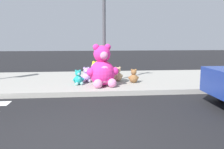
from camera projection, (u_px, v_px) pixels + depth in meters
The scene contains 9 objects.
ground_plane at pixel (63, 141), 3.96m from camera, with size 60.00×60.00×0.00m, color black.
sidewalk at pixel (76, 81), 9.06m from camera, with size 28.00×4.40×0.15m, color #9E9B93.
sign_pole at pixel (104, 33), 8.12m from camera, with size 0.56×0.11×3.20m.
plush_pink_large at pixel (102, 69), 7.70m from camera, with size 1.03×0.94×1.35m.
plush_teal at pixel (78, 79), 7.98m from camera, with size 0.37×0.35×0.50m.
plush_yellow at pixel (95, 72), 9.16m from camera, with size 0.48×0.47×0.67m.
plush_lavender at pixel (87, 76), 8.46m from camera, with size 0.41×0.36×0.53m.
plush_brown at pixel (134, 77), 8.34m from camera, with size 0.37×0.33×0.48m.
plush_tan at pixel (118, 75), 8.65m from camera, with size 0.40×0.36×0.52m.
Camera 1 is at (0.40, -3.82, 1.66)m, focal length 38.75 mm.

